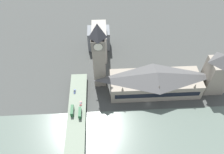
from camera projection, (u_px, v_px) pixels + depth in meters
name	position (u px, v px, depth m)	size (l,w,h in m)	color
ground_plane	(148.00, 104.00, 208.55)	(600.00, 600.00, 0.00)	#424442
river_water	(155.00, 136.00, 186.50)	(54.19, 360.00, 0.30)	slate
parliament_hall	(155.00, 82.00, 210.58)	(28.69, 86.95, 25.83)	gray
clock_tower	(99.00, 54.00, 197.85)	(12.62, 12.62, 72.18)	gray
victoria_tower	(217.00, 73.00, 205.23)	(19.36, 19.36, 49.31)	gray
road_bridge	(75.00, 138.00, 180.59)	(140.38, 16.16, 6.11)	#5D6A59
double_decker_bus_lead	(72.00, 110.00, 193.63)	(10.14, 2.57, 4.85)	#235B33
double_decker_bus_mid	(80.00, 113.00, 191.93)	(10.07, 2.48, 4.90)	#235B33
car_northbound_lead	(75.00, 91.00, 210.32)	(4.76, 1.74, 1.37)	navy
car_southbound_mid	(81.00, 103.00, 201.04)	(4.47, 1.89, 1.38)	maroon
city_block_west	(99.00, 38.00, 256.56)	(19.57, 25.39, 23.57)	slate
city_block_center	(100.00, 42.00, 242.45)	(33.61, 15.72, 35.54)	#A39E93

